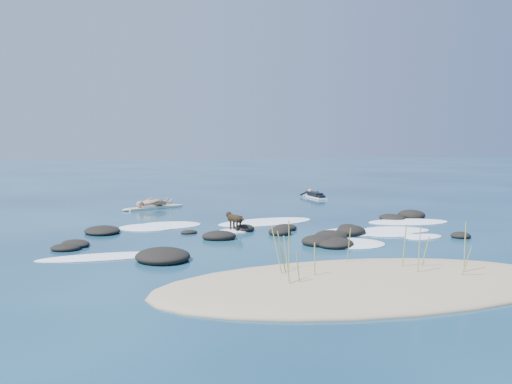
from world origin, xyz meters
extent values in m
plane|color=#0A2642|center=(0.00, 0.00, 0.00)|extent=(160.00, 160.00, 0.00)
ellipsoid|color=#9E8966|center=(0.00, -8.20, 0.00)|extent=(9.00, 4.40, 0.60)
cylinder|color=olive|center=(-1.77, -7.80, 0.70)|extent=(0.22, 0.26, 1.12)
cylinder|color=olive|center=(1.09, -8.46, 0.68)|extent=(0.12, 0.09, 1.13)
cylinder|color=olive|center=(-1.38, -7.37, 0.71)|extent=(0.04, 0.06, 1.18)
cylinder|color=olive|center=(2.12, -8.54, 0.71)|extent=(0.16, 0.20, 1.17)
cylinder|color=olive|center=(1.52, -7.97, 0.53)|extent=(0.21, 0.06, 0.80)
cylinder|color=olive|center=(-1.64, -7.70, 0.63)|extent=(0.19, 0.20, 1.00)
cylinder|color=olive|center=(-1.11, -8.22, 0.54)|extent=(0.04, 0.08, 0.84)
cylinder|color=olive|center=(0.16, -7.01, 0.58)|extent=(0.04, 0.24, 0.91)
cylinder|color=olive|center=(1.92, -8.88, 0.50)|extent=(0.17, 0.18, 0.74)
cylinder|color=olive|center=(1.06, -7.90, 0.66)|extent=(0.14, 0.07, 1.07)
cylinder|color=olive|center=(-1.81, -8.60, 0.65)|extent=(0.12, 0.19, 1.05)
cylinder|color=olive|center=(-1.60, -8.63, 0.50)|extent=(0.11, 0.04, 0.75)
ellipsoid|color=black|center=(0.20, -1.49, 0.08)|extent=(0.83, 0.85, 0.32)
ellipsoid|color=black|center=(1.15, -3.82, 0.08)|extent=(1.54, 1.65, 0.31)
ellipsoid|color=black|center=(5.50, -3.49, 0.06)|extent=(0.73, 0.74, 0.25)
ellipsoid|color=black|center=(2.11, -2.10, 0.04)|extent=(0.59, 0.60, 0.15)
ellipsoid|color=black|center=(-0.73, -0.48, 0.08)|extent=(0.90, 0.88, 0.31)
ellipsoid|color=black|center=(6.40, 1.10, 0.11)|extent=(1.29, 1.18, 0.43)
ellipsoid|color=black|center=(0.78, -3.52, 0.09)|extent=(1.37, 1.35, 0.38)
ellipsoid|color=black|center=(-6.06, -1.96, 0.06)|extent=(1.10, 1.20, 0.23)
ellipsoid|color=black|center=(-5.33, 0.29, 0.07)|extent=(1.21, 1.53, 0.29)
ellipsoid|color=black|center=(-3.82, -4.58, 0.10)|extent=(1.48, 1.65, 0.40)
ellipsoid|color=black|center=(1.40, -2.88, 0.10)|extent=(1.31, 1.29, 0.40)
ellipsoid|color=black|center=(-1.85, -1.83, 0.09)|extent=(1.14, 0.96, 0.34)
ellipsoid|color=black|center=(5.39, 0.76, 0.07)|extent=(1.08, 1.28, 0.30)
ellipsoid|color=black|center=(-6.29, -2.51, 0.06)|extent=(0.92, 0.84, 0.23)
ellipsoid|color=black|center=(2.86, -0.88, 0.05)|extent=(0.65, 0.71, 0.21)
ellipsoid|color=black|center=(-2.59, -0.52, 0.04)|extent=(0.67, 0.60, 0.15)
ellipsoid|color=black|center=(2.42, -2.08, 0.10)|extent=(1.27, 1.23, 0.42)
ellipsoid|color=black|center=(0.65, -0.66, 0.07)|extent=(0.84, 0.69, 0.28)
ellipsoid|color=white|center=(0.54, 1.36, 0.01)|extent=(4.24, 2.80, 0.12)
ellipsoid|color=white|center=(-3.12, 1.40, 0.01)|extent=(2.82, 2.23, 0.12)
ellipsoid|color=white|center=(2.71, -1.71, 0.01)|extent=(2.49, 2.27, 0.12)
ellipsoid|color=white|center=(5.66, 0.01, 0.01)|extent=(3.20, 1.85, 0.12)
ellipsoid|color=white|center=(4.30, -1.59, 0.01)|extent=(2.50, 1.96, 0.12)
ellipsoid|color=white|center=(1.77, -3.61, 0.01)|extent=(2.13, 2.01, 0.12)
ellipsoid|color=white|center=(-3.84, 1.06, 0.01)|extent=(2.42, 2.28, 0.12)
ellipsoid|color=white|center=(-5.25, -3.84, 0.01)|extent=(3.49, 1.18, 0.12)
ellipsoid|color=white|center=(-3.10, 1.75, 0.01)|extent=(1.71, 1.23, 0.12)
ellipsoid|color=white|center=(4.41, -3.12, 0.01)|extent=(1.64, 1.29, 0.12)
ellipsoid|color=white|center=(3.60, -2.49, 0.01)|extent=(1.88, 1.22, 0.12)
ellipsoid|color=white|center=(-1.04, -0.44, 0.01)|extent=(1.10, 0.90, 0.12)
cube|color=beige|center=(-3.17, 6.84, 0.05)|extent=(2.58, 1.70, 0.09)
ellipsoid|color=beige|center=(-2.00, 7.45, 0.05)|extent=(0.61, 0.51, 0.10)
ellipsoid|color=beige|center=(-4.33, 6.23, 0.05)|extent=(0.61, 0.51, 0.10)
imported|color=#AD7D5B|center=(-3.17, 6.84, 0.95)|extent=(0.65, 0.74, 1.71)
cube|color=white|center=(5.55, 9.57, 0.05)|extent=(0.54, 2.20, 0.08)
ellipsoid|color=white|center=(5.53, 10.66, 0.05)|extent=(0.27, 0.48, 0.08)
cube|color=black|center=(5.55, 9.57, 0.20)|extent=(0.43, 1.35, 0.22)
sphere|color=tan|center=(5.53, 10.34, 0.32)|extent=(0.23, 0.23, 0.23)
cylinder|color=black|center=(5.25, 10.49, 0.19)|extent=(0.54, 0.31, 0.25)
cylinder|color=black|center=(5.81, 10.50, 0.19)|extent=(0.54, 0.29, 0.25)
cube|color=black|center=(5.57, 8.82, 0.16)|extent=(0.35, 0.55, 0.14)
cylinder|color=black|center=(-1.04, -0.54, 0.44)|extent=(0.44, 0.58, 0.25)
sphere|color=black|center=(-1.14, -0.32, 0.44)|extent=(0.35, 0.35, 0.26)
sphere|color=black|center=(-0.95, -0.75, 0.44)|extent=(0.31, 0.31, 0.24)
sphere|color=black|center=(-1.20, -0.18, 0.53)|extent=(0.25, 0.25, 0.19)
cone|color=black|center=(-1.24, -0.08, 0.52)|extent=(0.14, 0.15, 0.10)
cone|color=black|center=(-1.24, -0.21, 0.61)|extent=(0.11, 0.09, 0.09)
cone|color=black|center=(-1.15, -0.17, 0.61)|extent=(0.11, 0.09, 0.09)
cylinder|color=black|center=(-1.18, -0.40, 0.17)|extent=(0.08, 0.08, 0.34)
cylinder|color=black|center=(-1.05, -0.34, 0.17)|extent=(0.08, 0.08, 0.34)
cylinder|color=black|center=(-1.03, -0.73, 0.17)|extent=(0.08, 0.08, 0.34)
cylinder|color=black|center=(-0.91, -0.67, 0.17)|extent=(0.08, 0.08, 0.34)
cylinder|color=black|center=(-0.90, -0.86, 0.49)|extent=(0.14, 0.24, 0.15)
camera|label=1|loc=(-5.10, -18.87, 2.97)|focal=40.00mm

